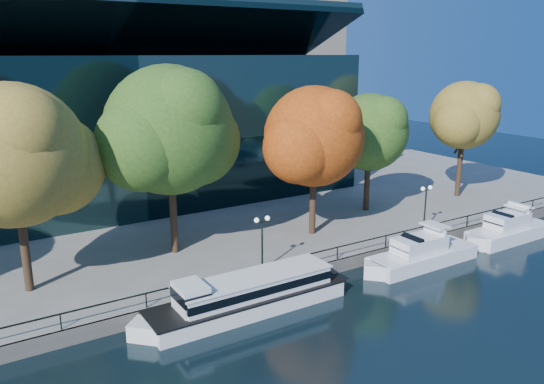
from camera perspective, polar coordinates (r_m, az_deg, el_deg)
ground at (r=36.26m, az=3.97°, el=-11.87°), size 160.00×160.00×0.00m
promenade at (r=67.24m, az=-14.51°, el=0.75°), size 90.00×67.08×1.00m
railing at (r=37.89m, az=1.12°, el=-7.40°), size 88.20×0.08×0.99m
convention_building at (r=60.35m, az=-17.28°, el=6.75°), size 50.00×24.57×21.43m
tour_boat at (r=34.68m, az=-3.04°, el=-10.97°), size 14.72×3.28×2.79m
cruiser_near at (r=43.31m, az=15.55°, el=-6.44°), size 10.78×2.78×3.12m
cruiser_far at (r=51.46m, az=23.90°, el=-3.74°), size 9.89×2.74×3.23m
tree_1 at (r=36.59m, az=-25.75°, el=3.27°), size 11.35×9.30×13.60m
tree_2 at (r=40.44m, az=-10.67°, el=6.26°), size 12.11×9.93×14.49m
tree_3 at (r=44.48m, az=4.77°, el=5.75°), size 10.50×8.61×12.68m
tree_4 at (r=52.38m, az=10.59°, el=6.17°), size 9.36×7.67×11.54m
tree_5 at (r=60.31m, az=20.09°, el=7.60°), size 8.99×7.37×12.40m
lamp_1 at (r=37.71m, az=-1.07°, el=-4.20°), size 1.26×0.36×4.03m
lamp_2 at (r=48.08m, az=16.22°, el=-0.60°), size 1.26×0.36×4.03m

